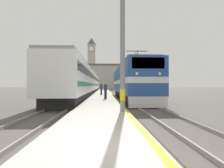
{
  "coord_description": "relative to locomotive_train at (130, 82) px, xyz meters",
  "views": [
    {
      "loc": [
        0.24,
        -4.01,
        1.69
      ],
      "look_at": [
        1.27,
        18.92,
        1.85
      ],
      "focal_mm": 28.0,
      "sensor_mm": 36.0,
      "label": 1
    }
  ],
  "objects": [
    {
      "name": "second_waiting_passenger",
      "position": [
        -2.94,
        -2.91,
        -0.87
      ],
      "size": [
        0.34,
        0.34,
        1.67
      ],
      "color": "#23232D",
      "rests_on": "platform"
    },
    {
      "name": "station_building",
      "position": [
        -0.39,
        46.9,
        2.73
      ],
      "size": [
        18.85,
        9.64,
        9.47
      ],
      "color": "#A8A399",
      "rests_on": "ground"
    },
    {
      "name": "catenary_mast",
      "position": [
        -2.02,
        -11.39,
        2.34
      ],
      "size": [
        2.39,
        0.29,
        8.25
      ],
      "color": "gray",
      "rests_on": "platform"
    },
    {
      "name": "clock_tower",
      "position": [
        -8.87,
        60.43,
        10.51
      ],
      "size": [
        4.24,
        4.24,
        23.65
      ],
      "color": "#ADA393",
      "rests_on": "ground"
    },
    {
      "name": "person_on_platform",
      "position": [
        -3.5,
        5.18,
        -0.81
      ],
      "size": [
        0.34,
        0.34,
        1.76
      ],
      "color": "#23232D",
      "rests_on": "platform"
    },
    {
      "name": "ground_plane",
      "position": [
        -3.32,
        13.32,
        -2.03
      ],
      "size": [
        200.0,
        200.0,
        0.0
      ],
      "primitive_type": "plane",
      "color": "#514C47"
    },
    {
      "name": "platform",
      "position": [
        -3.32,
        8.32,
        -1.89
      ],
      "size": [
        3.13,
        140.0,
        0.29
      ],
      "color": "#ADA89E",
      "rests_on": "ground"
    },
    {
      "name": "passenger_train",
      "position": [
        -6.19,
        12.09,
        0.15
      ],
      "size": [
        2.92,
        44.64,
        4.07
      ],
      "color": "black",
      "rests_on": "ground"
    },
    {
      "name": "locomotive_train",
      "position": [
        0.0,
        0.0,
        0.0
      ],
      "size": [
        2.92,
        17.48,
        4.95
      ],
      "color": "black",
      "rests_on": "ground"
    },
    {
      "name": "rail_track_near",
      "position": [
        0.0,
        8.32,
        -2.0
      ],
      "size": [
        2.83,
        140.0,
        0.16
      ],
      "color": "#514C47",
      "rests_on": "ground"
    },
    {
      "name": "rail_track_far",
      "position": [
        -6.19,
        8.32,
        -2.0
      ],
      "size": [
        2.83,
        140.0,
        0.16
      ],
      "color": "#514C47",
      "rests_on": "ground"
    }
  ]
}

